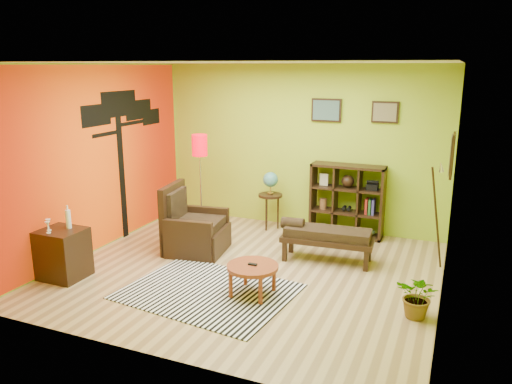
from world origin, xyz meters
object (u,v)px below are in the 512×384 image
at_px(coffee_table, 253,269).
at_px(cube_shelf, 348,201).
at_px(bench, 325,235).
at_px(globe_table, 270,186).
at_px(side_cabinet, 63,253).
at_px(potted_plant, 418,301).
at_px(floor_lamp, 200,154).
at_px(armchair, 193,231).

xyz_separation_m(coffee_table, cube_shelf, (0.57, 2.67, 0.26)).
relative_size(cube_shelf, bench, 0.88).
xyz_separation_m(coffee_table, globe_table, (-0.73, 2.51, 0.42)).
height_order(globe_table, bench, globe_table).
relative_size(side_cabinet, potted_plant, 1.89).
bearing_deg(floor_lamp, bench, -8.65).
distance_m(coffee_table, bench, 1.52).
distance_m(bench, potted_plant, 1.89).
height_order(floor_lamp, bench, floor_lamp).
bearing_deg(side_cabinet, cube_shelf, 45.34).
bearing_deg(potted_plant, coffee_table, -174.64).
bearing_deg(globe_table, bench, -40.88).
xyz_separation_m(side_cabinet, bench, (3.07, 1.90, 0.05)).
height_order(floor_lamp, cube_shelf, floor_lamp).
distance_m(globe_table, potted_plant, 3.59).
distance_m(globe_table, cube_shelf, 1.33).
xyz_separation_m(armchair, side_cabinet, (-1.10, -1.53, 0.03)).
bearing_deg(bench, cube_shelf, 87.85).
bearing_deg(floor_lamp, armchair, -71.64).
bearing_deg(floor_lamp, coffee_table, -46.40).
relative_size(floor_lamp, potted_plant, 3.25).
bearing_deg(cube_shelf, floor_lamp, -157.83).
relative_size(coffee_table, globe_table, 0.64).
relative_size(side_cabinet, floor_lamp, 0.58).
bearing_deg(armchair, cube_shelf, 38.92).
distance_m(coffee_table, potted_plant, 1.96).
bearing_deg(bench, floor_lamp, 171.35).
distance_m(side_cabinet, cube_shelf, 4.44).
bearing_deg(bench, armchair, -169.21).
relative_size(coffee_table, armchair, 0.62).
distance_m(armchair, bench, 2.00).
distance_m(coffee_table, globe_table, 2.65).
height_order(armchair, globe_table, armchair).
bearing_deg(coffee_table, armchair, 143.93).
distance_m(armchair, cube_shelf, 2.60).
xyz_separation_m(armchair, floor_lamp, (-0.24, 0.71, 1.06)).
height_order(coffee_table, potted_plant, coffee_table).
height_order(globe_table, potted_plant, globe_table).
bearing_deg(side_cabinet, floor_lamp, 68.76).
height_order(floor_lamp, potted_plant, floor_lamp).
bearing_deg(potted_plant, armchair, 165.68).
distance_m(globe_table, bench, 1.71).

